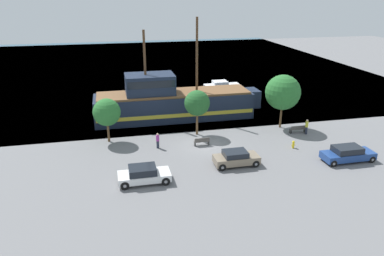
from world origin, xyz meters
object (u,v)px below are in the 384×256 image
at_px(moored_boat_outer, 222,87).
at_px(fire_hydrant, 293,144).
at_px(pirate_ship, 172,102).
at_px(parked_car_curb_front, 348,154).
at_px(moored_boat_dockside, 213,98).
at_px(parked_car_curb_mid, 236,158).
at_px(pedestrian_walking_far, 307,127).
at_px(parked_car_curb_rear, 144,175).
at_px(pedestrian_walking_near, 158,141).
at_px(bench_promenade_west, 202,141).
at_px(bench_promenade_east, 298,129).

distance_m(moored_boat_outer, fire_hydrant, 22.79).
height_order(pirate_ship, parked_car_curb_front, pirate_ship).
height_order(moored_boat_dockside, parked_car_curb_mid, moored_boat_dockside).
distance_m(moored_boat_dockside, parked_car_curb_mid, 20.18).
bearing_deg(pedestrian_walking_far, parked_car_curb_rear, -158.88).
xyz_separation_m(parked_car_curb_rear, pedestrian_walking_far, (18.47, 7.14, 0.14)).
relative_size(pirate_ship, moored_boat_dockside, 3.27).
distance_m(moored_boat_dockside, pedestrian_walking_near, 17.47).
xyz_separation_m(moored_boat_outer, fire_hydrant, (0.51, -22.79, -0.24)).
bearing_deg(fire_hydrant, bench_promenade_west, 163.40).
bearing_deg(pirate_ship, parked_car_curb_mid, -76.50).
height_order(parked_car_curb_front, bench_promenade_east, parked_car_curb_front).
bearing_deg(pirate_ship, parked_car_curb_front, -48.59).
xyz_separation_m(parked_car_curb_mid, fire_hydrant, (6.88, 2.47, -0.29)).
xyz_separation_m(bench_promenade_west, pedestrian_walking_near, (-4.45, 0.32, 0.36)).
height_order(parked_car_curb_front, fire_hydrant, parked_car_curb_front).
relative_size(fire_hydrant, bench_promenade_west, 0.49).
bearing_deg(moored_boat_dockside, bench_promenade_east, -66.37).
height_order(parked_car_curb_rear, pedestrian_walking_near, pedestrian_walking_near).
height_order(parked_car_curb_rear, bench_promenade_west, parked_car_curb_rear).
bearing_deg(moored_boat_dockside, parked_car_curb_mid, -99.70).
distance_m(parked_car_curb_mid, pedestrian_walking_far, 11.56).
bearing_deg(bench_promenade_west, bench_promenade_east, 5.86).
xyz_separation_m(moored_boat_dockside, bench_promenade_east, (5.97, -13.65, -0.13)).
xyz_separation_m(fire_hydrant, pedestrian_walking_far, (3.17, 3.25, 0.44)).
bearing_deg(moored_boat_outer, pedestrian_walking_near, -122.65).
bearing_deg(bench_promenade_east, pedestrian_walking_far, -37.47).
height_order(bench_promenade_west, pedestrian_walking_far, pedestrian_walking_far).
bearing_deg(parked_car_curb_rear, fire_hydrant, 14.24).
height_order(pirate_ship, bench_promenade_west, pirate_ship).
bearing_deg(bench_promenade_west, pirate_ship, 99.41).
height_order(fire_hydrant, bench_promenade_east, bench_promenade_east).
xyz_separation_m(moored_boat_outer, parked_car_curb_rear, (-14.79, -26.67, 0.06)).
distance_m(pirate_ship, bench_promenade_east, 15.16).
height_order(moored_boat_outer, parked_car_curb_rear, moored_boat_outer).
distance_m(moored_boat_outer, parked_car_curb_front, 26.93).
bearing_deg(parked_car_curb_rear, bench_promenade_east, 23.28).
bearing_deg(parked_car_curb_mid, pedestrian_walking_near, 139.63).
bearing_deg(fire_hydrant, moored_boat_outer, 91.27).
xyz_separation_m(bench_promenade_east, bench_promenade_west, (-11.27, -1.16, -0.01)).
bearing_deg(parked_car_curb_mid, moored_boat_dockside, 80.30).
height_order(pirate_ship, moored_boat_outer, pirate_ship).
bearing_deg(pedestrian_walking_near, fire_hydrant, -12.50).
distance_m(moored_boat_outer, parked_car_curb_rear, 30.50).
relative_size(parked_car_curb_mid, parked_car_curb_rear, 0.95).
bearing_deg(bench_promenade_east, moored_boat_dockside, 113.63).
distance_m(pirate_ship, parked_car_curb_mid, 14.69).
relative_size(moored_boat_outer, parked_car_curb_mid, 1.36).
height_order(moored_boat_dockside, parked_car_curb_rear, moored_boat_dockside).
bearing_deg(parked_car_curb_rear, parked_car_curb_front, 0.11).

